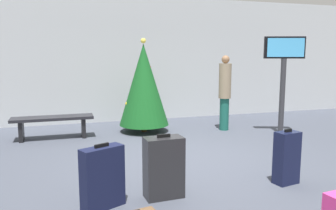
{
  "coord_description": "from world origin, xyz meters",
  "views": [
    {
      "loc": [
        -1.99,
        -5.3,
        1.78
      ],
      "look_at": [
        -0.21,
        0.36,
        0.9
      ],
      "focal_mm": 36.46,
      "sensor_mm": 36.0,
      "label": 1
    }
  ],
  "objects": [
    {
      "name": "suitcase_3",
      "position": [
        -0.81,
        -1.38,
        0.39
      ],
      "size": [
        0.49,
        0.29,
        0.81
      ],
      "color": "#232326",
      "rests_on": "ground_plane"
    },
    {
      "name": "holiday_tree",
      "position": [
        -0.18,
        2.29,
        1.1
      ],
      "size": [
        1.14,
        1.14,
        2.15
      ],
      "color": "#4C3319",
      "rests_on": "ground_plane"
    },
    {
      "name": "flight_info_kiosk",
      "position": [
        2.73,
        1.17,
        1.51
      ],
      "size": [
        0.86,
        0.38,
        2.17
      ],
      "color": "#333338",
      "rests_on": "ground_plane"
    },
    {
      "name": "traveller_0",
      "position": [
        1.67,
        1.89,
        0.94
      ],
      "size": [
        0.37,
        0.37,
        1.76
      ],
      "color": "#19594C",
      "rests_on": "ground_plane"
    },
    {
      "name": "back_wall",
      "position": [
        0.0,
        3.8,
        1.65
      ],
      "size": [
        16.0,
        0.2,
        3.3
      ],
      "primitive_type": "cube",
      "color": "#B7BCC1",
      "rests_on": "ground_plane"
    },
    {
      "name": "ground_plane",
      "position": [
        0.0,
        0.0,
        0.0
      ],
      "size": [
        16.0,
        16.0,
        0.0
      ],
      "primitive_type": "plane",
      "color": "#424754"
    },
    {
      "name": "suitcase_2",
      "position": [
        -1.58,
        -1.47,
        0.37
      ],
      "size": [
        0.54,
        0.39,
        0.77
      ],
      "color": "#141938",
      "rests_on": "ground_plane"
    },
    {
      "name": "suitcase_4",
      "position": [
        0.95,
        -1.45,
        0.37
      ],
      "size": [
        0.37,
        0.26,
        0.77
      ],
      "color": "#141938",
      "rests_on": "ground_plane"
    },
    {
      "name": "waiting_bench",
      "position": [
        -2.2,
        2.19,
        0.37
      ],
      "size": [
        1.67,
        0.44,
        0.48
      ],
      "color": "black",
      "rests_on": "ground_plane"
    }
  ]
}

